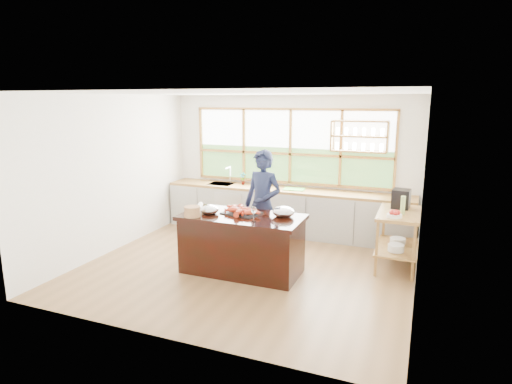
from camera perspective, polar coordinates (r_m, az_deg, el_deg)
The scene contains 18 objects.
ground_plane at distance 6.90m, azimuth -1.20°, elevation -9.98°, with size 5.00×5.00×0.00m, color brown.
room_shell at distance 6.91m, azimuth 0.58°, elevation 5.12°, with size 5.02×4.52×2.71m.
back_counter at distance 8.49m, azimuth 3.78°, elevation -2.50°, with size 4.90×0.63×0.90m.
right_shelf_unit at distance 7.06m, azimuth 18.40°, elevation -4.88°, with size 0.62×1.10×0.90m.
island at distance 6.56m, azimuth -1.90°, elevation -6.91°, with size 1.85×0.90×0.90m.
cook at distance 7.02m, azimuth 0.90°, elevation -1.75°, with size 0.66×0.44×1.82m, color #191F3C.
potted_plant at distance 8.74m, azimuth -1.76°, elevation 1.79°, with size 0.13×0.09×0.25m, color slate.
cutting_board at distance 8.33m, azimuth 5.11°, elevation 0.40°, with size 0.40×0.30×0.01m, color #53BA43.
espresso_machine at distance 7.23m, azimuth 18.78°, elevation -0.85°, with size 0.27×0.29×0.30m, color black.
wine_bottle at distance 6.83m, azimuth 19.00°, elevation -1.69°, with size 0.07×0.07×0.28m, color #9AB85D.
fruit_bowl at distance 6.64m, azimuth 17.97°, elevation -2.86°, with size 0.22×0.22×0.11m.
slate_board at distance 6.54m, azimuth -1.93°, elevation -2.81°, with size 0.55×0.40×0.02m, color black.
lobster_pile at distance 6.52m, azimuth -2.05°, elevation -2.41°, with size 0.55×0.48×0.08m.
mixing_bowl_left at distance 6.57m, azimuth -6.21°, elevation -2.35°, with size 0.29×0.29×0.14m, color #B2B5B9.
mixing_bowl_right at distance 6.37m, azimuth 3.68°, elevation -2.66°, with size 0.33×0.33×0.16m, color #B2B5B9.
wine_glass at distance 6.08m, azimuth -0.29°, elevation -2.47°, with size 0.08×0.08×0.22m.
wicker_basket at distance 6.42m, azimuth -8.49°, elevation -2.59°, with size 0.24×0.24×0.15m, color #A87C4E.
parchment_roll at distance 6.86m, azimuth -7.55°, elevation -1.94°, with size 0.08×0.08×0.30m, color white.
Camera 1 is at (2.50, -5.88, 2.60)m, focal length 30.00 mm.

